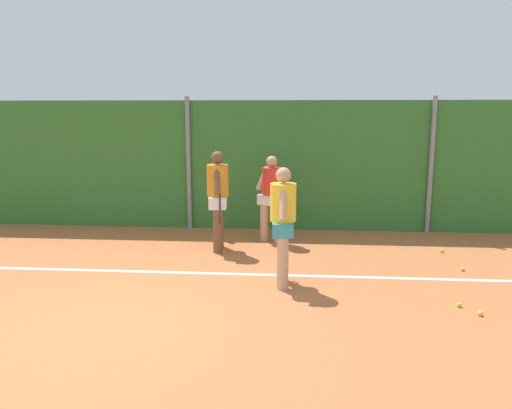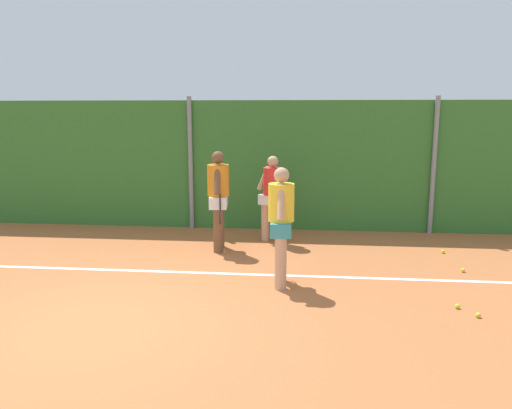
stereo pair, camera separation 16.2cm
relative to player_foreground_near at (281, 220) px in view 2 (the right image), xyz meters
The scene contains 12 objects.
ground_plane 2.39m from the player_foreground_near, behind, with size 27.65×27.65×0.00m, color #B76638.
hedge_fence_backdrop 4.32m from the player_foreground_near, 120.26° to the left, with size 17.97×0.25×2.81m, color #33702D.
fence_post_center 4.17m from the player_foreground_near, 121.48° to the left, with size 0.10×0.10×2.89m, color gray.
fence_post_right 4.67m from the player_foreground_near, 49.51° to the left, with size 0.10×0.10×2.89m, color gray.
court_baseline_paint 2.42m from the player_foreground_near, 168.90° to the left, with size 13.14×0.10×0.01m, color white.
player_foreground_near is the anchor object (origin of this frame).
player_midcourt 2.22m from the player_foreground_near, 124.40° to the left, with size 0.40×0.84×1.86m.
player_backcourt_far 2.53m from the player_foreground_near, 96.60° to the left, with size 0.65×0.50×1.72m.
tennis_ball_0 2.67m from the player_foreground_near, 16.23° to the right, with size 0.07×0.07×0.07m, color #CCDB33.
tennis_ball_1 2.91m from the player_foreground_near, 20.75° to the right, with size 0.07×0.07×0.07m, color #CCDB33.
tennis_ball_2 3.65m from the player_foreground_near, 34.41° to the left, with size 0.07×0.07×0.07m, color #CCDB33.
tennis_ball_7 3.22m from the player_foreground_near, 16.85° to the left, with size 0.07×0.07×0.07m, color #CCDB33.
Camera 2 is at (2.51, -5.53, 2.60)m, focal length 35.13 mm.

